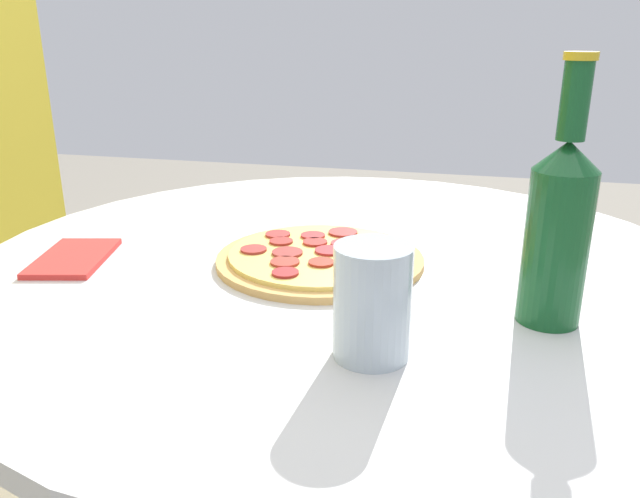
{
  "coord_description": "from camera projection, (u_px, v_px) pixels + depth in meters",
  "views": [
    {
      "loc": [
        -0.81,
        -0.17,
        1.04
      ],
      "look_at": [
        -0.02,
        0.03,
        0.76
      ],
      "focal_mm": 35.0,
      "sensor_mm": 36.0,
      "label": 1
    }
  ],
  "objects": [
    {
      "name": "pizza",
      "position": [
        320.0,
        257.0,
        0.86
      ],
      "size": [
        0.28,
        0.28,
        0.02
      ],
      "color": "tan",
      "rests_on": "table"
    },
    {
      "name": "beer_bottle",
      "position": [
        559.0,
        225.0,
        0.65
      ],
      "size": [
        0.07,
        0.07,
        0.28
      ],
      "color": "#144C23",
      "rests_on": "table"
    },
    {
      "name": "table",
      "position": [
        340.0,
        376.0,
        0.94
      ],
      "size": [
        1.03,
        1.03,
        0.74
      ],
      "color": "silver",
      "rests_on": "ground_plane"
    },
    {
      "name": "drinking_glass",
      "position": [
        372.0,
        302.0,
        0.6
      ],
      "size": [
        0.08,
        0.08,
        0.11
      ],
      "color": "#ADBCC6",
      "rests_on": "table"
    },
    {
      "name": "napkin",
      "position": [
        74.0,
        258.0,
        0.87
      ],
      "size": [
        0.17,
        0.12,
        0.01
      ],
      "color": "red",
      "rests_on": "table"
    }
  ]
}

